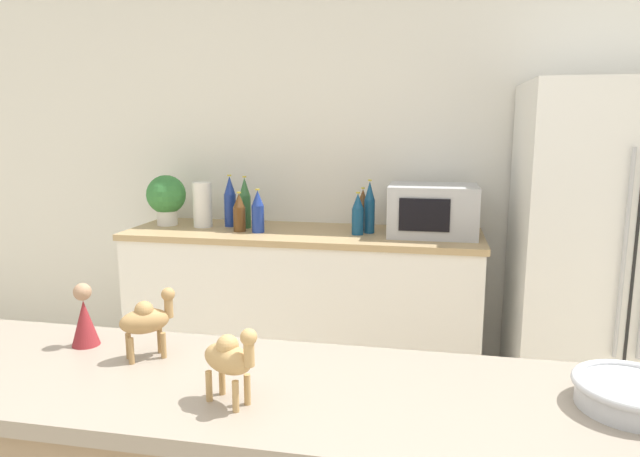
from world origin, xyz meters
TOP-DOWN VIEW (x-y plane):
  - wall_back at (0.00, 2.73)m, footprint 8.00×0.06m
  - back_counter at (-0.38, 2.40)m, footprint 2.04×0.63m
  - refrigerator at (1.24, 2.32)m, footprint 0.92×0.76m
  - potted_plant at (-1.24, 2.43)m, footprint 0.24×0.24m
  - paper_towel_roll at (-1.00, 2.42)m, footprint 0.11×0.11m
  - microwave at (0.35, 2.42)m, footprint 0.48×0.37m
  - back_bottle_0 at (-0.74, 2.44)m, footprint 0.07×0.07m
  - back_bottle_1 at (-0.00, 2.42)m, footprint 0.06×0.06m
  - back_bottle_2 at (-0.74, 2.32)m, footprint 0.07×0.07m
  - back_bottle_3 at (-0.05, 2.49)m, footprint 0.06×0.06m
  - back_bottle_4 at (-0.06, 2.36)m, footprint 0.07×0.07m
  - back_bottle_5 at (-0.62, 2.31)m, footprint 0.07×0.07m
  - back_bottle_6 at (-0.85, 2.47)m, footprint 0.07×0.07m
  - fruit_bowl at (0.73, 0.37)m, footprint 0.22×0.22m
  - camel_figurine at (-0.03, 0.24)m, footprint 0.13×0.10m
  - camel_figurine_second at (-0.30, 0.41)m, footprint 0.13×0.12m
  - wise_man_figurine_crimson at (-0.49, 0.45)m, footprint 0.07×0.07m

SIDE VIEW (x-z plane):
  - back_counter at x=-0.38m, z-range 0.00..0.93m
  - refrigerator at x=1.24m, z-range 0.00..1.74m
  - fruit_bowl at x=0.73m, z-range 0.99..1.05m
  - back_bottle_2 at x=-0.74m, z-range 0.92..1.15m
  - back_bottle_4 at x=-0.06m, z-range 0.92..1.16m
  - back_bottle_5 at x=-0.62m, z-range 0.92..1.17m
  - back_bottle_3 at x=-0.05m, z-range 0.92..1.17m
  - wise_man_figurine_crimson at x=-0.49m, z-range 0.98..1.14m
  - paper_towel_roll at x=-1.00m, z-range 0.93..1.19m
  - microwave at x=0.35m, z-range 0.93..1.21m
  - back_bottle_1 at x=0.00m, z-range 0.92..1.22m
  - back_bottle_0 at x=-0.74m, z-range 0.92..1.23m
  - back_bottle_6 at x=-0.85m, z-range 0.92..1.23m
  - camel_figurine_second at x=-0.30m, z-range 1.00..1.17m
  - camel_figurine at x=-0.03m, z-range 1.00..1.17m
  - potted_plant at x=-1.24m, z-range 0.95..1.25m
  - wall_back at x=0.00m, z-range 0.00..2.55m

